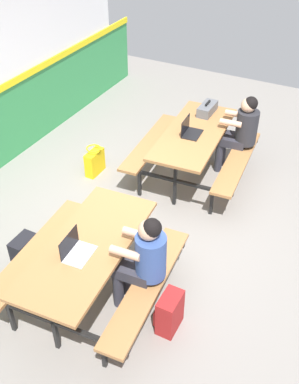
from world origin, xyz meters
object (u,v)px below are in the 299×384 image
(picnic_table_right, at_px, (193,143))
(toolbox_grey, at_px, (207,109))
(student_nearer, at_px, (143,257))
(laptop_dark, at_px, (190,131))
(satchel_spare, at_px, (25,254))
(picnic_table_left, at_px, (89,257))
(student_further, at_px, (241,129))
(backpack_dark, at_px, (169,312))
(tote_bag_bright, at_px, (95,162))
(laptop_silver, at_px, (76,250))

(picnic_table_right, distance_m, toolbox_grey, 0.64)
(picnic_table_right, xyz_separation_m, student_nearer, (-2.37, -0.48, 0.13))
(laptop_dark, xyz_separation_m, satchel_spare, (-2.44, 0.92, -0.57))
(picnic_table_left, relative_size, student_further, 1.50)
(picnic_table_right, relative_size, student_nearer, 1.50)
(backpack_dark, distance_m, satchel_spare, 1.78)
(picnic_table_right, distance_m, backpack_dark, 2.65)
(picnic_table_left, relative_size, backpack_dark, 4.11)
(laptop_dark, bearing_deg, toolbox_grey, 1.15)
(picnic_table_right, xyz_separation_m, toolbox_grey, (0.59, 0.05, 0.24))
(tote_bag_bright, bearing_deg, satchel_spare, -170.16)
(laptop_dark, distance_m, tote_bag_bright, 1.48)
(picnic_table_left, relative_size, student_nearer, 1.50)
(laptop_dark, xyz_separation_m, tote_bag_bright, (-0.49, 1.26, -0.59))
(satchel_spare, bearing_deg, tote_bag_bright, 9.84)
(laptop_silver, height_order, laptop_dark, same)
(picnic_table_right, xyz_separation_m, laptop_dark, (-0.07, 0.03, 0.21))
(picnic_table_left, xyz_separation_m, toolbox_grey, (3.09, -0.02, 0.24))
(picnic_table_right, xyz_separation_m, laptop_silver, (-2.66, 0.10, 0.21))
(picnic_table_left, xyz_separation_m, picnic_table_right, (2.50, -0.07, 0.00))
(student_nearer, relative_size, laptop_silver, 3.59)
(student_further, bearing_deg, student_nearer, 179.06)
(tote_bag_bright, bearing_deg, picnic_table_right, -66.48)
(toolbox_grey, relative_size, tote_bag_bright, 0.93)
(laptop_dark, height_order, tote_bag_bright, laptop_dark)
(laptop_dark, relative_size, backpack_dark, 0.76)
(satchel_spare, bearing_deg, toolbox_grey, -16.29)
(picnic_table_right, distance_m, laptop_silver, 2.67)
(student_further, distance_m, tote_bag_bright, 2.13)
(student_further, height_order, laptop_silver, student_further)
(student_nearer, bearing_deg, satchel_spare, 95.62)
(picnic_table_left, height_order, backpack_dark, picnic_table_left)
(student_further, xyz_separation_m, laptop_dark, (-0.51, 0.56, 0.08))
(picnic_table_right, relative_size, student_further, 1.50)
(laptop_silver, bearing_deg, tote_bag_bright, 29.72)
(student_nearer, height_order, toolbox_grey, student_nearer)
(tote_bag_bright, bearing_deg, backpack_dark, -132.41)
(laptop_silver, height_order, tote_bag_bright, laptop_silver)
(student_further, relative_size, laptop_dark, 3.59)
(toolbox_grey, relative_size, backpack_dark, 0.91)
(picnic_table_left, distance_m, picnic_table_right, 2.50)
(tote_bag_bright, distance_m, satchel_spare, 1.98)
(picnic_table_left, distance_m, toolbox_grey, 3.10)
(student_further, bearing_deg, laptop_dark, 132.34)
(laptop_silver, distance_m, toolbox_grey, 3.25)
(student_nearer, distance_m, toolbox_grey, 3.01)
(student_further, relative_size, toolbox_grey, 3.02)
(picnic_table_right, relative_size, satchel_spare, 4.11)
(student_nearer, xyz_separation_m, backpack_dark, (-0.12, -0.35, -0.49))
(student_further, relative_size, satchel_spare, 2.74)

